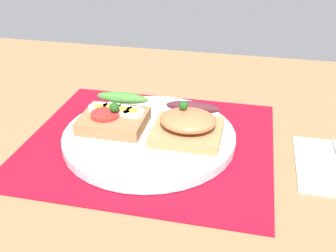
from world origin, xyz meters
TOP-DOWN VIEW (x-y plane):
  - ground_plane at (0.00, 0.00)cm, footprint 120.00×90.00cm
  - placemat at (0.00, 0.00)cm, footprint 38.18×33.61cm
  - plate at (0.00, 0.00)cm, footprint 26.85×26.85cm
  - sandwich_egg_tomato at (-6.02, 1.35)cm, footprint 10.09×10.01cm
  - sandwich_salmon at (6.01, 0.66)cm, footprint 10.39×10.64cm

SIDE VIEW (x-z plane):
  - ground_plane at x=0.00cm, z-range -3.20..0.00cm
  - placemat at x=0.00cm, z-range 0.00..0.30cm
  - plate at x=0.00cm, z-range 0.30..1.79cm
  - sandwich_egg_tomato at x=-6.02cm, z-range 1.19..5.43cm
  - sandwich_salmon at x=6.01cm, z-range 0.97..6.50cm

